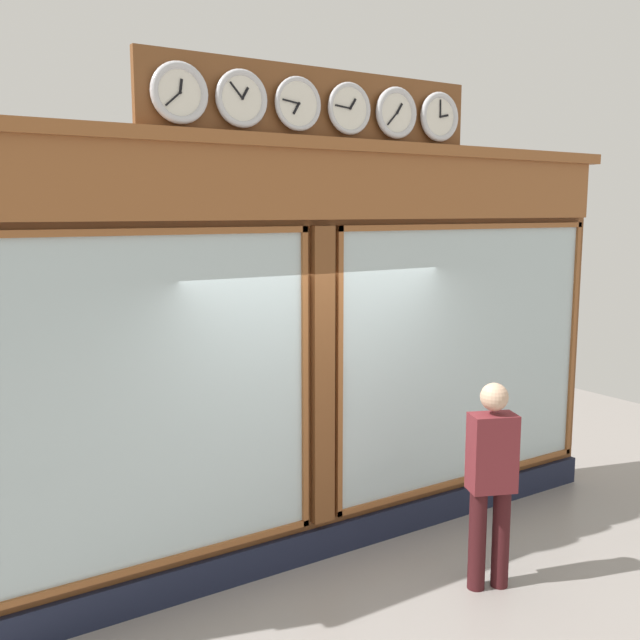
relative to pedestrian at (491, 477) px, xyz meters
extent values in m
cube|color=brown|center=(0.86, -1.31, 0.82)|extent=(6.73, 0.30, 3.49)
cube|color=#191E33|center=(0.86, -1.14, -0.79)|extent=(6.73, 0.08, 0.28)
cube|color=brown|center=(0.86, -1.12, 2.29)|extent=(6.59, 0.08, 0.55)
cube|color=brown|center=(0.86, -1.14, 2.61)|extent=(6.86, 0.20, 0.10)
cube|color=silver|center=(-0.85, -1.15, 0.69)|extent=(3.01, 0.02, 2.44)
cube|color=brown|center=(-0.85, -1.13, 1.93)|extent=(3.11, 0.04, 0.05)
cube|color=brown|center=(-0.85, -1.13, -0.56)|extent=(3.11, 0.04, 0.05)
cube|color=brown|center=(-2.38, -1.13, 0.69)|extent=(0.05, 0.04, 2.54)
cube|color=brown|center=(0.68, -1.13, 0.69)|extent=(0.05, 0.04, 2.54)
cube|color=silver|center=(2.57, -1.15, 0.69)|extent=(3.01, 0.02, 2.44)
cube|color=brown|center=(2.57, -1.13, 1.93)|extent=(3.11, 0.04, 0.05)
cube|color=brown|center=(2.57, -1.13, -0.56)|extent=(3.11, 0.04, 0.05)
cube|color=brown|center=(1.03, -1.13, 0.69)|extent=(0.05, 0.04, 2.54)
cube|color=brown|center=(0.86, -1.13, 0.69)|extent=(0.20, 0.10, 2.54)
cube|color=brown|center=(0.86, -1.18, 2.90)|extent=(3.05, 0.06, 0.61)
cylinder|color=white|center=(-0.36, -1.10, 2.90)|extent=(0.34, 0.02, 0.34)
torus|color=silver|center=(-0.36, -1.10, 2.90)|extent=(0.43, 0.05, 0.43)
cube|color=black|center=(-0.41, -1.09, 2.91)|extent=(0.10, 0.01, 0.04)
cube|color=black|center=(-0.36, -1.09, 2.97)|extent=(0.01, 0.01, 0.15)
sphere|color=black|center=(-0.36, -1.09, 2.90)|extent=(0.02, 0.02, 0.02)
cylinder|color=white|center=(0.13, -1.10, 2.90)|extent=(0.34, 0.02, 0.34)
torus|color=silver|center=(0.13, -1.10, 2.90)|extent=(0.43, 0.06, 0.43)
cube|color=black|center=(0.10, -1.09, 2.94)|extent=(0.07, 0.01, 0.09)
cube|color=black|center=(0.18, -1.09, 2.85)|extent=(0.11, 0.01, 0.11)
sphere|color=black|center=(0.13, -1.09, 2.90)|extent=(0.02, 0.02, 0.02)
cylinder|color=white|center=(0.61, -1.10, 2.90)|extent=(0.34, 0.02, 0.34)
torus|color=silver|center=(0.61, -1.10, 2.90)|extent=(0.42, 0.04, 0.42)
cube|color=black|center=(0.59, -1.09, 2.94)|extent=(0.07, 0.01, 0.09)
cube|color=black|center=(0.69, -1.09, 2.91)|extent=(0.15, 0.01, 0.03)
sphere|color=black|center=(0.61, -1.09, 2.90)|extent=(0.02, 0.02, 0.02)
cylinder|color=white|center=(1.10, -1.10, 2.90)|extent=(0.34, 0.02, 0.34)
torus|color=silver|center=(1.10, -1.10, 2.90)|extent=(0.41, 0.04, 0.41)
cube|color=black|center=(1.13, -1.09, 2.86)|extent=(0.06, 0.01, 0.09)
cube|color=black|center=(1.17, -1.09, 2.91)|extent=(0.15, 0.01, 0.03)
sphere|color=black|center=(1.10, -1.09, 2.90)|extent=(0.02, 0.02, 0.02)
cylinder|color=white|center=(1.59, -1.10, 2.90)|extent=(0.34, 0.02, 0.34)
torus|color=silver|center=(1.59, -1.10, 2.90)|extent=(0.42, 0.05, 0.42)
cube|color=black|center=(1.57, -1.09, 2.94)|extent=(0.06, 0.01, 0.09)
cube|color=black|center=(1.64, -1.09, 2.95)|extent=(0.11, 0.01, 0.12)
sphere|color=black|center=(1.59, -1.09, 2.90)|extent=(0.02, 0.02, 0.02)
cylinder|color=white|center=(2.08, -1.10, 2.90)|extent=(0.34, 0.02, 0.34)
torus|color=silver|center=(2.08, -1.10, 2.90)|extent=(0.43, 0.06, 0.43)
cube|color=black|center=(2.07, -1.09, 2.95)|extent=(0.03, 0.01, 0.10)
cube|color=black|center=(2.13, -1.09, 2.85)|extent=(0.12, 0.01, 0.11)
sphere|color=black|center=(2.08, -1.09, 2.90)|extent=(0.02, 0.02, 0.02)
cylinder|color=#3A1316|center=(0.09, -0.04, -0.52)|extent=(0.14, 0.14, 0.82)
cylinder|color=#3A1316|center=(-0.09, 0.04, -0.52)|extent=(0.14, 0.14, 0.82)
cube|color=maroon|center=(0.00, 0.00, 0.20)|extent=(0.42, 0.34, 0.62)
sphere|color=tan|center=(0.00, 0.00, 0.65)|extent=(0.22, 0.22, 0.22)
camera|label=1|loc=(4.12, 3.85, 2.08)|focal=40.71mm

